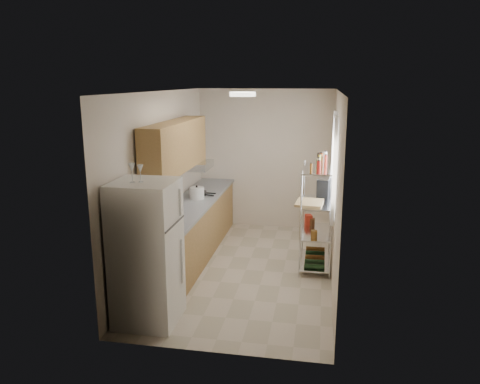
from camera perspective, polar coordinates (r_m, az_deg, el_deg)
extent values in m
cube|color=#C2B39D|center=(7.05, 0.71, -9.49)|extent=(2.50, 4.40, 0.01)
cube|color=white|center=(6.49, 0.78, 12.22)|extent=(2.50, 4.40, 0.01)
cube|color=beige|center=(8.80, 3.08, 3.99)|extent=(2.50, 0.01, 2.60)
cube|color=beige|center=(4.57, -3.76, -5.02)|extent=(2.50, 0.01, 2.60)
cube|color=beige|center=(6.96, -9.50, 1.29)|extent=(0.01, 4.40, 2.60)
cube|color=beige|center=(6.57, 11.61, 0.48)|extent=(0.01, 4.40, 2.60)
cube|color=#A37845|center=(7.49, -5.70, -4.60)|extent=(0.60, 3.48, 0.86)
cube|color=gray|center=(7.36, -5.67, -1.28)|extent=(0.63, 3.51, 0.04)
cube|color=#B7BABC|center=(6.33, -8.76, -3.89)|extent=(0.52, 0.44, 0.04)
cube|color=#B7BABC|center=(8.69, -1.52, -1.79)|extent=(0.01, 0.55, 0.72)
cube|color=#A37845|center=(6.90, -7.82, 5.55)|extent=(0.33, 2.20, 0.72)
cube|color=#B7BABC|center=(7.71, -5.52, 3.28)|extent=(0.50, 0.60, 0.12)
cube|color=white|center=(6.87, 11.39, 3.17)|extent=(0.06, 1.00, 1.46)
cube|color=silver|center=(7.21, 9.10, -8.24)|extent=(0.45, 0.90, 0.02)
cube|color=silver|center=(7.06, 9.23, -4.84)|extent=(0.45, 0.90, 0.02)
cube|color=silver|center=(6.93, 9.37, -1.30)|extent=(0.45, 0.90, 0.02)
cube|color=silver|center=(6.82, 9.53, 2.76)|extent=(0.45, 0.90, 0.02)
cylinder|color=silver|center=(6.58, 7.38, -4.08)|extent=(0.02, 0.02, 1.55)
cylinder|color=silver|center=(7.42, 7.72, -2.07)|extent=(0.02, 0.02, 1.55)
cylinder|color=silver|center=(6.57, 11.10, -4.24)|extent=(0.02, 0.02, 1.55)
cylinder|color=silver|center=(7.41, 11.01, -2.20)|extent=(0.02, 0.02, 1.55)
cylinder|color=white|center=(6.20, 0.32, 11.84)|extent=(0.34, 0.34, 0.05)
cube|color=white|center=(5.46, -11.30, -7.31)|extent=(0.69, 0.69, 1.67)
cylinder|color=white|center=(7.48, -5.29, -0.13)|extent=(0.23, 0.23, 0.19)
cylinder|color=black|center=(7.74, -5.07, -0.20)|extent=(0.35, 0.35, 0.05)
cylinder|color=black|center=(7.81, -4.96, -0.07)|extent=(0.25, 0.25, 0.05)
cube|color=tan|center=(6.81, 8.47, -1.30)|extent=(0.41, 0.51, 0.03)
cube|color=black|center=(7.21, 10.16, 0.58)|extent=(0.21, 0.29, 0.30)
cube|color=#A82614|center=(7.35, 8.36, -3.35)|extent=(0.13, 0.15, 0.15)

